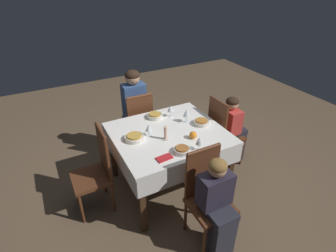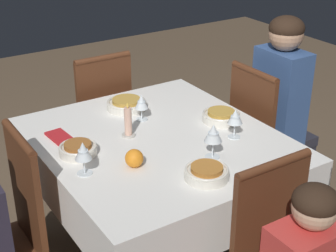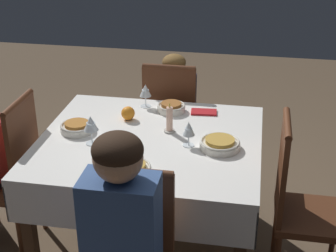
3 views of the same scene
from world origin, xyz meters
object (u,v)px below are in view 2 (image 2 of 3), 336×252
person_adult_denim (284,107)px  wine_glass_east (141,103)px  chair_north (8,235)px  wine_glass_south (235,118)px  napkin_red_folded (60,137)px  bowl_north (78,149)px  wine_glass_west (213,134)px  bowl_south (221,116)px  orange_fruit (134,158)px  dining_table (158,155)px  chair_east (99,121)px  bowl_west (207,172)px  chair_south (262,140)px  bowl_east (127,104)px  candle_centerpiece (128,124)px  wine_glass_north (83,152)px

person_adult_denim → wine_glass_east: (0.15, 0.87, 0.17)m
chair_north → wine_glass_south: bearing=80.3°
chair_north → napkin_red_folded: bearing=125.9°
wine_glass_south → bowl_north: 0.75m
wine_glass_west → bowl_south: bearing=-43.4°
chair_north → orange_fruit: size_ratio=12.06×
dining_table → chair_north: size_ratio=1.24×
chair_east → bowl_west: (-1.25, 0.09, 0.28)m
bowl_west → orange_fruit: bearing=40.3°
dining_table → chair_south: size_ratio=1.24×
wine_glass_west → bowl_east: wine_glass_west is taller
person_adult_denim → wine_glass_west: bearing=114.4°
wine_glass_east → bowl_west: bearing=174.8°
wine_glass_south → bowl_east: size_ratio=0.68×
wine_glass_west → napkin_red_folded: wine_glass_west is taller
bowl_south → candle_centerpiece: bearing=78.2°
bowl_north → chair_east: bearing=-30.7°
person_adult_denim → bowl_west: 1.06m
chair_east → bowl_east: bearing=86.3°
bowl_north → napkin_red_folded: bowl_north is taller
bowl_south → wine_glass_south: (-0.18, 0.06, 0.08)m
chair_east → bowl_north: size_ratio=5.68×
bowl_east → orange_fruit: size_ratio=2.65×
chair_east → candle_centerpiece: 0.82m
wine_glass_east → bowl_east: bearing=-0.8°
chair_east → bowl_west: size_ratio=5.21×
chair_east → wine_glass_south: bearing=103.5°
wine_glass_west → orange_fruit: wine_glass_west is taller
chair_south → wine_glass_west: size_ratio=5.99×
bowl_south → wine_glass_east: size_ratio=1.38×
chair_north → napkin_red_folded: size_ratio=6.03×
chair_south → wine_glass_west: 0.83m
candle_centerpiece → napkin_red_folded: bearing=60.7°
bowl_north → wine_glass_east: size_ratio=1.23×
candle_centerpiece → wine_glass_west: bearing=-150.7°
dining_table → chair_east: 0.84m
dining_table → bowl_west: bowl_west is taller
chair_east → wine_glass_east: chair_east is taller
bowl_east → wine_glass_north: bearing=136.8°
dining_table → candle_centerpiece: (0.09, 0.11, 0.16)m
bowl_west → orange_fruit: (0.24, 0.21, 0.01)m
bowl_south → wine_glass_north: size_ratio=1.29×
bowl_north → wine_glass_south: bearing=-109.4°
bowl_west → wine_glass_west: bearing=-44.7°
dining_table → napkin_red_folded: napkin_red_folded is taller
chair_east → wine_glass_east: bearing=87.1°
wine_glass_east → orange_fruit: (-0.40, 0.27, -0.06)m
dining_table → bowl_west: 0.44m
dining_table → napkin_red_folded: bearing=57.4°
bowl_south → napkin_red_folded: 0.82m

